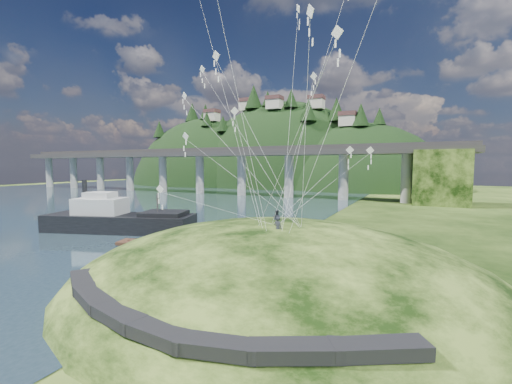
% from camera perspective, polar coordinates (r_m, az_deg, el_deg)
% --- Properties ---
extents(ground, '(320.00, 320.00, 0.00)m').
position_cam_1_polar(ground, '(30.37, -12.17, -13.85)').
color(ground, black).
rests_on(ground, ground).
extents(water, '(240.00, 240.00, 0.00)m').
position_cam_1_polar(water, '(104.58, -33.62, -1.42)').
color(water, '#304958').
rests_on(water, ground).
extents(grass_hill, '(36.00, 32.00, 13.00)m').
position_cam_1_polar(grass_hill, '(28.73, 3.89, -18.05)').
color(grass_hill, black).
rests_on(grass_hill, ground).
extents(footpath, '(22.29, 5.84, 0.83)m').
position_cam_1_polar(footpath, '(18.16, -12.71, -19.81)').
color(footpath, black).
rests_on(footpath, ground).
extents(bridge, '(160.00, 11.00, 15.00)m').
position_cam_1_polar(bridge, '(102.74, 0.32, 4.68)').
color(bridge, '#2D2B2B').
rests_on(bridge, ground).
extents(far_ridge, '(153.00, 70.00, 94.50)m').
position_cam_1_polar(far_ridge, '(158.20, 2.87, -1.58)').
color(far_ridge, black).
rests_on(far_ridge, ground).
extents(work_barge, '(21.82, 11.74, 7.37)m').
position_cam_1_polar(work_barge, '(52.70, -22.13, -4.16)').
color(work_barge, black).
rests_on(work_barge, ground).
extents(wooden_dock, '(14.61, 6.02, 1.04)m').
position_cam_1_polar(wooden_dock, '(40.48, -12.82, -8.51)').
color(wooden_dock, '#3A2218').
rests_on(wooden_dock, ground).
extents(kite_flyers, '(2.47, 4.46, 1.74)m').
position_cam_1_polar(kite_flyers, '(27.38, 3.56, -3.32)').
color(kite_flyers, '#272A35').
rests_on(kite_flyers, ground).
extents(kite_swarm, '(20.02, 15.41, 21.30)m').
position_cam_1_polar(kite_swarm, '(30.55, 1.64, 20.57)').
color(kite_swarm, white).
rests_on(kite_swarm, ground).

